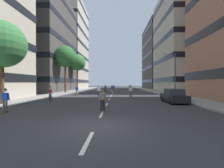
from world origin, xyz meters
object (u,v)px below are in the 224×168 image
parked_car_near (174,96)px  skater_2 (112,88)px  skater_9 (99,90)px  skater_5 (131,91)px  skater_8 (77,90)px  skater_7 (130,88)px  street_tree_mid (2,44)px  skater_3 (114,88)px  skater_6 (105,88)px  street_tree_far (77,63)px  skater_4 (103,98)px  skater_0 (5,99)px  streetlamp_right (173,70)px  street_tree_near (65,57)px  skater_1 (50,92)px

parked_car_near → skater_2: (-7.35, 16.60, 0.32)m
skater_9 → skater_5: bearing=-12.2°
skater_5 → skater_8: (-8.99, 3.18, 0.00)m
skater_2 → skater_7: same height
street_tree_mid → skater_8: 13.43m
skater_3 → skater_9: size_ratio=1.00×
skater_5 → skater_9: size_ratio=1.00×
skater_6 → street_tree_far: bearing=146.8°
skater_4 → skater_0: bearing=-175.5°
street_tree_mid → skater_6: bearing=70.2°
street_tree_mid → streetlamp_right: 21.79m
parked_car_near → skater_9: bearing=141.8°
street_tree_near → skater_5: street_tree_near is taller
street_tree_near → skater_2: size_ratio=5.62×
skater_8 → skater_4: bearing=-68.4°
skater_3 → skater_4: same height
street_tree_far → parked_car_near: bearing=-56.2°
skater_1 → skater_6: same height
parked_car_near → street_tree_near: 24.68m
skater_4 → skater_8: size_ratio=1.00×
skater_0 → skater_4: 7.10m
skater_4 → skater_9: same height
streetlamp_right → skater_6: size_ratio=3.65×
skater_9 → skater_7: bearing=65.3°
skater_0 → skater_2: same height
street_tree_mid → skater_3: bearing=65.6°
parked_car_near → street_tree_mid: (-17.42, -2.45, 5.22)m
skater_7 → streetlamp_right: bearing=-67.7°
skater_4 → skater_9: 12.96m
skater_0 → streetlamp_right: bearing=38.0°
skater_8 → skater_6: bearing=70.3°
street_tree_mid → skater_0: 6.92m
parked_car_near → skater_4: skater_4 is taller
skater_3 → parked_car_near: bearing=-70.9°
skater_1 → street_tree_near: bearing=102.2°
parked_car_near → skater_3: (-7.07, 20.42, 0.29)m
streetlamp_right → skater_2: 14.09m
street_tree_near → streetlamp_right: street_tree_near is taller
street_tree_near → skater_1: bearing=-77.8°
streetlamp_right → skater_8: size_ratio=3.65×
skater_0 → street_tree_mid: bearing=129.5°
street_tree_far → skater_7: (14.21, -5.91, -6.79)m
skater_6 → skater_9: size_ratio=1.00×
skater_1 → skater_3: bearing=69.8°
skater_2 → skater_3: size_ratio=1.00×
parked_car_near → skater_5: (-4.18, 6.11, 0.29)m
streetlamp_right → skater_7: 14.74m
street_tree_near → skater_4: size_ratio=5.62×
skater_4 → street_tree_far: bearing=107.8°
skater_0 → street_tree_far: bearing=95.5°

